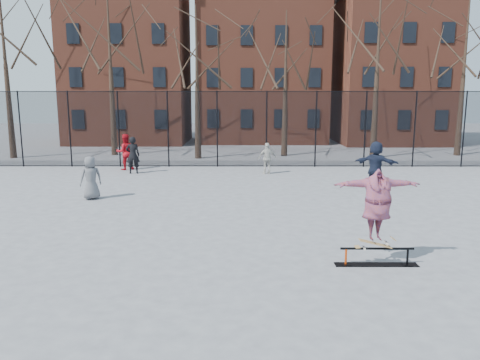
{
  "coord_description": "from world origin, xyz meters",
  "views": [
    {
      "loc": [
        -0.09,
        -11.69,
        3.85
      ],
      "look_at": [
        -0.15,
        1.5,
        1.41
      ],
      "focal_mm": 35.0,
      "sensor_mm": 36.0,
      "label": 1
    }
  ],
  "objects_px": {
    "skate_rail": "(377,258)",
    "skateboard": "(375,245)",
    "skater": "(377,209)",
    "bystander_grey": "(91,178)",
    "bystander_white": "(267,158)",
    "bystander_red": "(125,152)",
    "bystander_black": "(133,155)",
    "bystander_navy": "(376,164)"
  },
  "relations": [
    {
      "from": "skate_rail",
      "to": "bystander_white",
      "type": "xyz_separation_m",
      "value": [
        -1.84,
        12.31,
        0.6
      ]
    },
    {
      "from": "skate_rail",
      "to": "bystander_grey",
      "type": "height_order",
      "value": "bystander_grey"
    },
    {
      "from": "skateboard",
      "to": "bystander_navy",
      "type": "distance_m",
      "value": 9.49
    },
    {
      "from": "skater",
      "to": "bystander_white",
      "type": "height_order",
      "value": "skater"
    },
    {
      "from": "bystander_grey",
      "to": "bystander_white",
      "type": "height_order",
      "value": "bystander_grey"
    },
    {
      "from": "skater",
      "to": "bystander_white",
      "type": "bearing_deg",
      "value": 92.72
    },
    {
      "from": "bystander_navy",
      "to": "skateboard",
      "type": "bearing_deg",
      "value": 100.2
    },
    {
      "from": "bystander_grey",
      "to": "bystander_red",
      "type": "bearing_deg",
      "value": -117.01
    },
    {
      "from": "skateboard",
      "to": "bystander_black",
      "type": "xyz_separation_m",
      "value": [
        -8.34,
        12.4,
        0.44
      ]
    },
    {
      "from": "bystander_grey",
      "to": "bystander_black",
      "type": "xyz_separation_m",
      "value": [
        0.25,
        5.68,
        0.1
      ]
    },
    {
      "from": "bystander_grey",
      "to": "bystander_black",
      "type": "bearing_deg",
      "value": -122.95
    },
    {
      "from": "skateboard",
      "to": "bystander_black",
      "type": "relative_size",
      "value": 0.45
    },
    {
      "from": "skater",
      "to": "bystander_red",
      "type": "height_order",
      "value": "skater"
    },
    {
      "from": "skater",
      "to": "bystander_red",
      "type": "distance_m",
      "value": 16.26
    },
    {
      "from": "bystander_grey",
      "to": "bystander_white",
      "type": "distance_m",
      "value": 8.8
    },
    {
      "from": "skater",
      "to": "bystander_grey",
      "type": "distance_m",
      "value": 10.92
    },
    {
      "from": "bystander_red",
      "to": "bystander_black",
      "type": "bearing_deg",
      "value": 95.52
    },
    {
      "from": "skater",
      "to": "bystander_grey",
      "type": "relative_size",
      "value": 1.24
    },
    {
      "from": "skateboard",
      "to": "bystander_grey",
      "type": "xyz_separation_m",
      "value": [
        -8.58,
        6.72,
        0.34
      ]
    },
    {
      "from": "skater",
      "to": "bystander_red",
      "type": "relative_size",
      "value": 1.09
    },
    {
      "from": "skate_rail",
      "to": "skateboard",
      "type": "xyz_separation_m",
      "value": [
        -0.05,
        0.0,
        0.3
      ]
    },
    {
      "from": "skate_rail",
      "to": "skater",
      "type": "relative_size",
      "value": 0.95
    },
    {
      "from": "bystander_red",
      "to": "bystander_navy",
      "type": "xyz_separation_m",
      "value": [
        11.55,
        -4.42,
        0.05
      ]
    },
    {
      "from": "skateboard",
      "to": "skater",
      "type": "distance_m",
      "value": 0.86
    },
    {
      "from": "skate_rail",
      "to": "bystander_red",
      "type": "height_order",
      "value": "bystander_red"
    },
    {
      "from": "skateboard",
      "to": "skate_rail",
      "type": "bearing_deg",
      "value": 0.0
    },
    {
      "from": "skateboard",
      "to": "bystander_grey",
      "type": "height_order",
      "value": "bystander_grey"
    },
    {
      "from": "skate_rail",
      "to": "bystander_red",
      "type": "xyz_separation_m",
      "value": [
        -9.04,
        13.54,
        0.75
      ]
    },
    {
      "from": "skater",
      "to": "bystander_white",
      "type": "distance_m",
      "value": 12.45
    },
    {
      "from": "bystander_navy",
      "to": "bystander_red",
      "type": "bearing_deg",
      "value": 4.91
    },
    {
      "from": "skate_rail",
      "to": "bystander_black",
      "type": "xyz_separation_m",
      "value": [
        -8.39,
        12.4,
        0.74
      ]
    },
    {
      "from": "bystander_grey",
      "to": "bystander_red",
      "type": "height_order",
      "value": "bystander_red"
    },
    {
      "from": "bystander_white",
      "to": "skateboard",
      "type": "bearing_deg",
      "value": 89.57
    },
    {
      "from": "bystander_black",
      "to": "skateboard",
      "type": "bearing_deg",
      "value": 114.46
    },
    {
      "from": "bystander_black",
      "to": "bystander_red",
      "type": "distance_m",
      "value": 1.32
    },
    {
      "from": "bystander_white",
      "to": "bystander_red",
      "type": "bearing_deg",
      "value": -18.39
    },
    {
      "from": "skate_rail",
      "to": "bystander_white",
      "type": "height_order",
      "value": "bystander_white"
    },
    {
      "from": "bystander_white",
      "to": "bystander_grey",
      "type": "bearing_deg",
      "value": 30.72
    },
    {
      "from": "skate_rail",
      "to": "bystander_red",
      "type": "relative_size",
      "value": 1.03
    },
    {
      "from": "bystander_grey",
      "to": "skate_rail",
      "type": "bearing_deg",
      "value": 111.63
    },
    {
      "from": "skater",
      "to": "bystander_white",
      "type": "xyz_separation_m",
      "value": [
        -1.79,
        12.31,
        -0.56
      ]
    },
    {
      "from": "bystander_black",
      "to": "bystander_red",
      "type": "height_order",
      "value": "bystander_red"
    }
  ]
}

